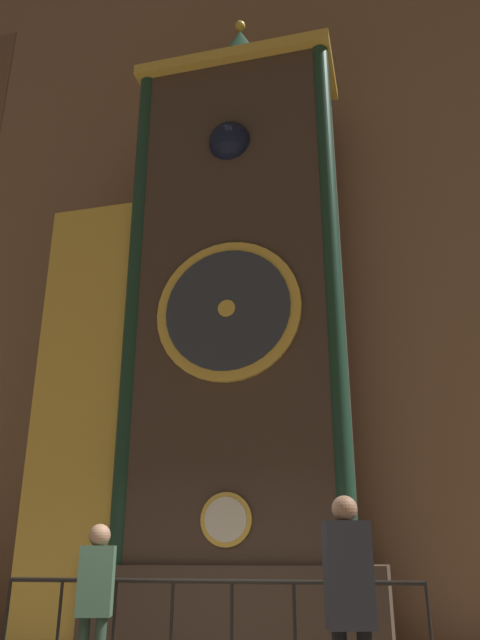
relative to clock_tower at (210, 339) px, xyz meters
name	(u,v)px	position (x,y,z in m)	size (l,w,h in m)	color
cathedral_back_wall	(259,217)	(0.47, 1.53, 2.97)	(24.00, 0.32, 15.03)	#846047
clock_tower	(210,339)	(0.00, 0.00, 0.00)	(5.10, 1.80, 10.93)	#423328
railing_fence	(201,631)	(0.56, -1.96, -3.91)	(4.63, 0.05, 1.13)	black
visitor_near	(95,593)	(-0.35, -2.61, -3.53)	(0.39, 0.31, 1.67)	#213427
visitor_far	(349,597)	(2.26, -3.79, -3.46)	(0.39, 0.31, 1.80)	black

